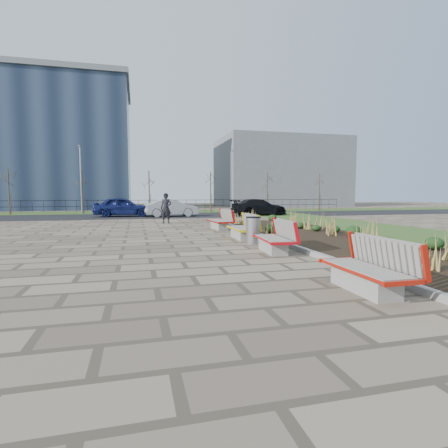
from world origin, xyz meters
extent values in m
plane|color=#85735B|center=(0.00, 0.00, 0.00)|extent=(120.00, 120.00, 0.00)
cube|color=black|center=(6.25, 5.00, 0.05)|extent=(4.50, 18.00, 0.10)
cube|color=gray|center=(3.92, 5.00, 0.07)|extent=(0.16, 18.00, 0.15)
cube|color=#33511E|center=(11.00, 5.00, 0.02)|extent=(5.00, 38.00, 0.04)
cube|color=#33511E|center=(0.00, 28.00, 0.02)|extent=(80.00, 5.00, 0.04)
cube|color=black|center=(0.00, 22.00, 0.01)|extent=(80.00, 7.00, 0.02)
cylinder|color=#B2B2B7|center=(3.03, 4.60, 0.49)|extent=(0.53, 0.53, 0.98)
imported|color=black|center=(0.59, 14.37, 0.95)|extent=(0.80, 0.66, 1.90)
imported|color=navy|center=(-2.24, 21.50, 0.80)|extent=(4.66, 2.02, 1.56)
imported|color=#A3A5AA|center=(1.53, 20.54, 0.72)|extent=(4.36, 1.89, 1.39)
imported|color=black|center=(8.82, 20.09, 0.71)|extent=(4.94, 2.37, 1.39)
cube|color=slate|center=(20.00, 42.00, 5.00)|extent=(18.00, 12.00, 10.00)
camera|label=1|loc=(-1.18, -7.72, 1.87)|focal=28.00mm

